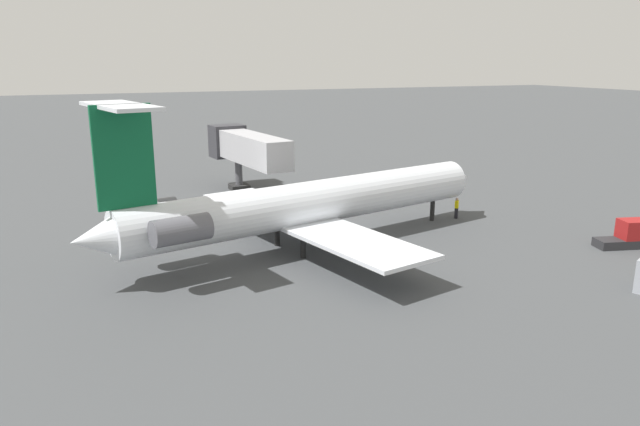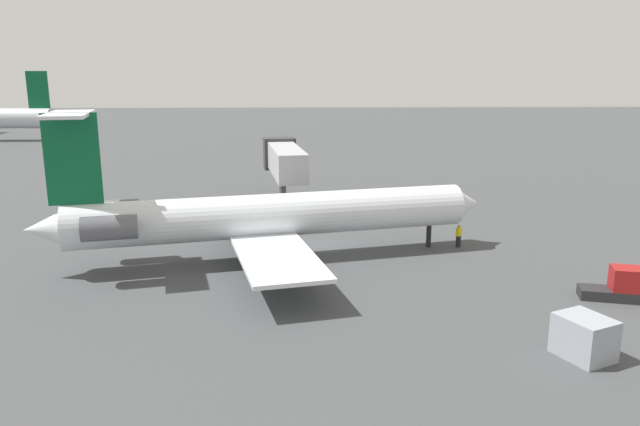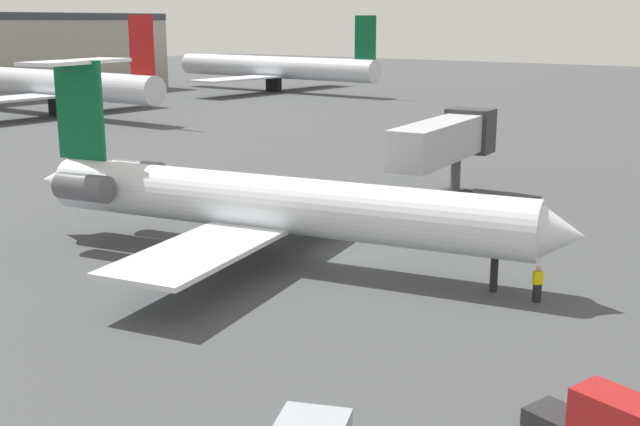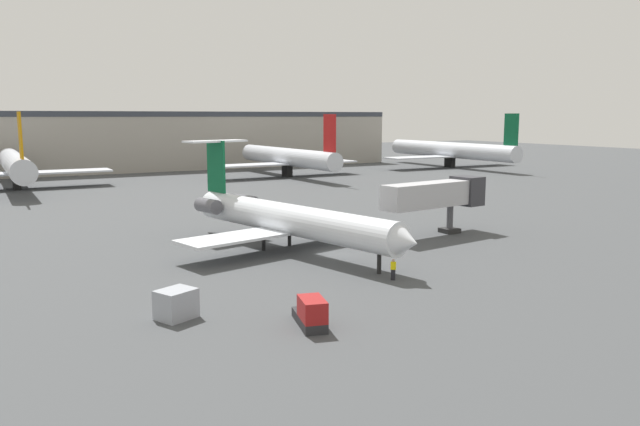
% 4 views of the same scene
% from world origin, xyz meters
% --- Properties ---
extents(ground_plane, '(400.00, 400.00, 0.10)m').
position_xyz_m(ground_plane, '(0.00, 0.00, -0.05)').
color(ground_plane, '#424447').
extents(regional_jet, '(21.86, 30.77, 10.14)m').
position_xyz_m(regional_jet, '(-3.01, 3.79, 3.16)').
color(regional_jet, silver).
rests_on(regional_jet, ground_plane).
extents(jet_bridge, '(13.42, 4.60, 6.07)m').
position_xyz_m(jet_bridge, '(15.10, 2.72, 4.37)').
color(jet_bridge, '#ADADB2').
rests_on(jet_bridge, ground_plane).
extents(ground_crew_marshaller, '(0.47, 0.47, 1.69)m').
position_xyz_m(ground_crew_marshaller, '(-0.44, -10.34, 0.86)').
color(ground_crew_marshaller, black).
rests_on(ground_crew_marshaller, ground_plane).
extents(baggage_tug_lead, '(2.39, 4.23, 1.90)m').
position_xyz_m(baggage_tug_lead, '(-11.32, -16.89, 0.84)').
color(baggage_tug_lead, '#262628').
rests_on(baggage_tug_lead, ground_plane).
extents(parked_airliner_centre, '(31.99, 37.98, 13.04)m').
position_xyz_m(parked_airliner_centre, '(29.53, 68.72, 4.11)').
color(parked_airliner_centre, silver).
rests_on(parked_airliner_centre, ground_plane).
extents(parked_airliner_east_mid, '(36.66, 43.63, 13.25)m').
position_xyz_m(parked_airliner_east_mid, '(75.74, 70.66, 4.21)').
color(parked_airliner_east_mid, silver).
rests_on(parked_airliner_east_mid, ground_plane).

